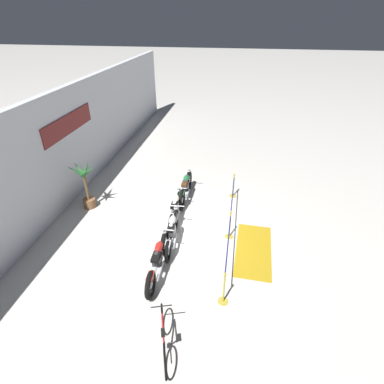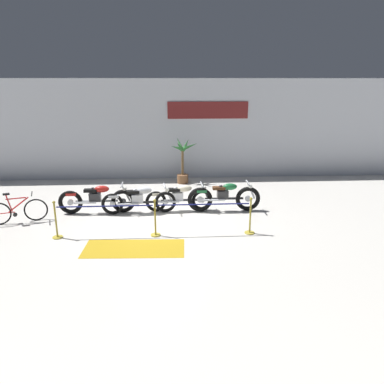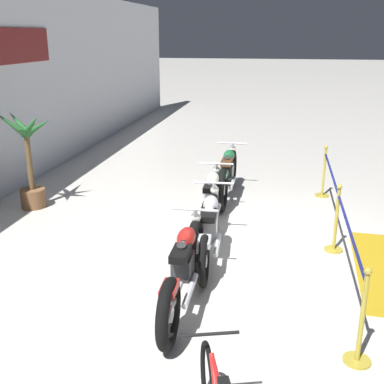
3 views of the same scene
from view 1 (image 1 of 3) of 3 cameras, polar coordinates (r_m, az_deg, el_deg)
The scene contains 12 objects.
ground_plane at distance 10.49m, azimuth -0.22°, elevation -7.41°, with size 120.00×120.00×0.00m, color silver.
back_wall at distance 11.28m, azimuth -26.93°, elevation 4.49°, with size 28.00×0.29×4.20m.
motorcycle_red_0 at distance 8.79m, azimuth -6.48°, elevation -12.73°, with size 2.44×0.62×0.96m.
motorcycle_silver_1 at distance 9.76m, azimuth -3.83°, elevation -7.41°, with size 2.38×0.62×0.93m.
motorcycle_cream_2 at distance 10.80m, azimuth -3.21°, elevation -3.12°, with size 2.20×0.62×0.92m.
motorcycle_green_3 at distance 11.98m, azimuth -1.24°, elevation 0.81°, with size 2.38×0.62×0.98m.
bicycle at distance 7.36m, azimuth -5.43°, elevation -25.98°, with size 1.65×0.64×0.95m.
potted_palm_left_of_row at distance 11.90m, azimuth -19.57°, elevation 1.08°, with size 1.14×0.93×1.90m.
stanchion_far_left at distance 9.01m, azimuth 6.87°, elevation -9.84°, with size 5.39×0.28×1.05m.
stanchion_mid_left at distance 10.09m, azimuth 7.16°, elevation -6.91°, with size 0.28×0.28×1.05m.
stanchion_mid_right at distance 12.27m, azimuth 7.86°, elevation 0.62°, with size 0.28×0.28×1.05m.
floor_banner at distance 9.94m, azimuth 11.63°, elevation -10.74°, with size 2.57×1.11×0.01m, color #B78E19.
Camera 1 is at (-8.08, -1.37, 6.55)m, focal length 28.00 mm.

